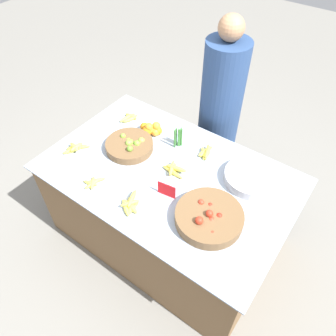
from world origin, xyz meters
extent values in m
plane|color=gray|center=(0.00, 0.00, 0.00)|extent=(12.00, 12.00, 0.00)
cube|color=brown|center=(0.00, 0.00, 0.39)|extent=(1.74, 1.10, 0.77)
cube|color=#99A8BC|center=(0.00, 0.00, 0.78)|extent=(1.81, 1.15, 0.01)
cylinder|color=brown|center=(-0.39, 0.03, 0.82)|extent=(0.37, 0.37, 0.06)
sphere|color=#89BC42|center=(-0.39, 0.02, 0.85)|extent=(0.05, 0.05, 0.05)
sphere|color=#89BC42|center=(-0.33, 0.11, 0.84)|extent=(0.05, 0.05, 0.05)
sphere|color=#7AB238|center=(-0.34, 0.06, 0.85)|extent=(0.05, 0.05, 0.05)
sphere|color=#6BA333|center=(-0.39, 0.01, 0.82)|extent=(0.05, 0.05, 0.05)
sphere|color=#89BC42|center=(-0.39, 0.02, 0.84)|extent=(0.05, 0.05, 0.05)
sphere|color=#6BA333|center=(-0.33, -0.03, 0.87)|extent=(0.05, 0.05, 0.05)
sphere|color=#7AB238|center=(-0.38, 0.04, 0.85)|extent=(0.05, 0.05, 0.05)
sphere|color=#7AB238|center=(-0.42, 0.06, 0.83)|extent=(0.04, 0.04, 0.04)
sphere|color=#7AB238|center=(-0.48, 0.06, 0.85)|extent=(0.04, 0.04, 0.04)
cylinder|color=brown|center=(0.45, -0.18, 0.82)|extent=(0.43, 0.43, 0.08)
sphere|color=red|center=(0.42, -0.12, 0.85)|extent=(0.04, 0.04, 0.04)
sphere|color=red|center=(0.51, -0.16, 0.85)|extent=(0.04, 0.04, 0.04)
sphere|color=red|center=(0.54, -0.07, 0.82)|extent=(0.05, 0.05, 0.05)
sphere|color=red|center=(0.47, -0.22, 0.81)|extent=(0.04, 0.04, 0.04)
sphere|color=red|center=(0.52, -0.29, 0.84)|extent=(0.05, 0.05, 0.05)
sphere|color=red|center=(0.48, -0.21, 0.84)|extent=(0.05, 0.05, 0.05)
sphere|color=red|center=(0.54, -0.29, 0.84)|extent=(0.05, 0.05, 0.05)
sphere|color=red|center=(0.35, -0.15, 0.83)|extent=(0.05, 0.05, 0.05)
sphere|color=red|center=(0.46, -0.19, 0.88)|extent=(0.05, 0.05, 0.05)
sphere|color=red|center=(0.43, -0.28, 0.88)|extent=(0.05, 0.05, 0.05)
sphere|color=red|center=(0.36, -0.14, 0.86)|extent=(0.04, 0.04, 0.04)
sphere|color=red|center=(0.44, -0.28, 0.84)|extent=(0.05, 0.05, 0.05)
sphere|color=red|center=(0.32, -0.28, 0.83)|extent=(0.04, 0.04, 0.04)
sphere|color=orange|center=(-0.44, 0.28, 0.82)|extent=(0.07, 0.07, 0.07)
sphere|color=orange|center=(-0.37, 0.28, 0.83)|extent=(0.08, 0.08, 0.08)
sphere|color=orange|center=(-0.38, 0.25, 0.83)|extent=(0.08, 0.08, 0.08)
sphere|color=orange|center=(-0.33, 0.28, 0.82)|extent=(0.07, 0.07, 0.07)
sphere|color=orange|center=(-0.36, 0.29, 0.82)|extent=(0.07, 0.07, 0.07)
sphere|color=orange|center=(-0.32, 0.30, 0.82)|extent=(0.07, 0.07, 0.07)
sphere|color=orange|center=(-0.33, 0.30, 0.87)|extent=(0.07, 0.07, 0.07)
sphere|color=orange|center=(-0.37, 0.26, 0.87)|extent=(0.07, 0.07, 0.07)
cylinder|color=#B7B7BF|center=(0.51, 0.28, 0.82)|extent=(0.38, 0.38, 0.06)
cube|color=red|center=(0.11, -0.17, 0.84)|extent=(0.13, 0.03, 0.11)
cylinder|color=#4C8E42|center=(-0.10, 0.31, 0.87)|extent=(0.01, 0.01, 0.16)
cylinder|color=#428438|center=(-0.10, 0.29, 0.87)|extent=(0.01, 0.01, 0.16)
cylinder|color=#428438|center=(-0.11, 0.29, 0.87)|extent=(0.01, 0.01, 0.16)
cylinder|color=#428438|center=(-0.09, 0.30, 0.87)|extent=(0.01, 0.01, 0.16)
cylinder|color=#428438|center=(-0.12, 0.25, 0.87)|extent=(0.01, 0.01, 0.16)
cylinder|color=#4C8E42|center=(-0.13, 0.26, 0.87)|extent=(0.01, 0.01, 0.16)
cylinder|color=#428438|center=(-0.10, 0.28, 0.87)|extent=(0.01, 0.01, 0.16)
cylinder|color=#428438|center=(-0.13, 0.28, 0.87)|extent=(0.01, 0.01, 0.16)
ellipsoid|color=#EFDB4C|center=(0.02, 0.04, 0.80)|extent=(0.07, 0.13, 0.03)
ellipsoid|color=#EFDB4C|center=(0.00, 0.02, 0.80)|extent=(0.12, 0.04, 0.03)
ellipsoid|color=#EFDB4C|center=(0.04, 0.05, 0.80)|extent=(0.10, 0.10, 0.03)
ellipsoid|color=#EFDB4C|center=(0.05, 0.01, 0.80)|extent=(0.15, 0.04, 0.03)
ellipsoid|color=#EFDB4C|center=(0.05, 0.04, 0.83)|extent=(0.16, 0.07, 0.03)
ellipsoid|color=#EFDB4C|center=(0.01, 0.03, 0.83)|extent=(0.09, 0.14, 0.03)
ellipsoid|color=#EFDB4C|center=(-0.62, 0.30, 0.80)|extent=(0.08, 0.13, 0.03)
ellipsoid|color=#EFDB4C|center=(-0.63, 0.34, 0.80)|extent=(0.12, 0.04, 0.04)
ellipsoid|color=#EFDB4C|center=(-0.64, 0.32, 0.80)|extent=(0.09, 0.14, 0.03)
ellipsoid|color=#EFDB4C|center=(-0.65, 0.30, 0.80)|extent=(0.07, 0.16, 0.04)
ellipsoid|color=#EFDB4C|center=(-0.71, -0.21, 0.80)|extent=(0.08, 0.13, 0.03)
ellipsoid|color=#EFDB4C|center=(-0.70, -0.19, 0.80)|extent=(0.13, 0.12, 0.03)
ellipsoid|color=#EFDB4C|center=(-0.73, -0.26, 0.80)|extent=(0.09, 0.13, 0.03)
ellipsoid|color=#EFDB4C|center=(-0.73, -0.22, 0.80)|extent=(0.11, 0.12, 0.03)
ellipsoid|color=#EFDB4C|center=(-0.72, -0.20, 0.80)|extent=(0.11, 0.10, 0.03)
ellipsoid|color=#EFDB4C|center=(-0.70, -0.22, 0.83)|extent=(0.04, 0.12, 0.03)
ellipsoid|color=#EFDB4C|center=(-0.72, -0.23, 0.83)|extent=(0.12, 0.06, 0.03)
ellipsoid|color=#EFDB4C|center=(0.11, 0.32, 0.80)|extent=(0.05, 0.12, 0.03)
ellipsoid|color=#EFDB4C|center=(0.11, 0.34, 0.80)|extent=(0.07, 0.16, 0.04)
ellipsoid|color=#EFDB4C|center=(0.12, 0.31, 0.80)|extent=(0.07, 0.12, 0.03)
ellipsoid|color=#EFDB4C|center=(0.11, 0.31, 0.80)|extent=(0.12, 0.13, 0.03)
ellipsoid|color=#EFDB4C|center=(0.14, 0.31, 0.83)|extent=(0.07, 0.12, 0.03)
ellipsoid|color=#EFDB4C|center=(0.13, 0.34, 0.83)|extent=(0.09, 0.12, 0.03)
ellipsoid|color=#EFDB4C|center=(-0.02, -0.38, 0.80)|extent=(0.13, 0.10, 0.03)
ellipsoid|color=#EFDB4C|center=(-0.01, -0.40, 0.80)|extent=(0.15, 0.07, 0.04)
ellipsoid|color=#EFDB4C|center=(0.01, -0.40, 0.80)|extent=(0.03, 0.12, 0.03)
ellipsoid|color=#EFDB4C|center=(-0.03, -0.42, 0.80)|extent=(0.14, 0.11, 0.03)
ellipsoid|color=#EFDB4C|center=(-0.02, -0.39, 0.80)|extent=(0.11, 0.13, 0.03)
ellipsoid|color=#EFDB4C|center=(-0.03, -0.36, 0.83)|extent=(0.08, 0.15, 0.03)
ellipsoid|color=#EFDB4C|center=(-0.02, -0.39, 0.82)|extent=(0.10, 0.12, 0.03)
ellipsoid|color=#EFDB4C|center=(-0.36, -0.37, 0.80)|extent=(0.11, 0.13, 0.03)
ellipsoid|color=#EFDB4C|center=(-0.37, -0.41, 0.80)|extent=(0.12, 0.05, 0.03)
ellipsoid|color=#EFDB4C|center=(-0.36, -0.40, 0.80)|extent=(0.10, 0.11, 0.03)
ellipsoid|color=#EFDB4C|center=(-0.36, -0.41, 0.80)|extent=(0.05, 0.12, 0.03)
cylinder|color=navy|center=(-0.06, 0.84, 0.72)|extent=(0.36, 0.36, 1.44)
sphere|color=#A87A56|center=(-0.06, 0.84, 1.53)|extent=(0.20, 0.20, 0.20)
camera|label=1|loc=(0.95, -1.30, 2.52)|focal=35.00mm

